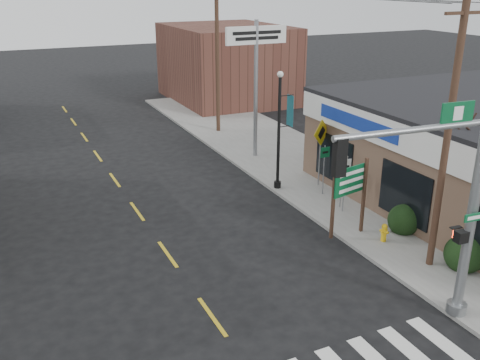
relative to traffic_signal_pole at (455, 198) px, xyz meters
name	(u,v)px	position (x,y,z in m)	size (l,w,h in m)	color
sidewalk_right	(312,171)	(3.52, 11.89, -3.67)	(6.00, 38.00, 0.13)	slate
center_line	(168,254)	(-5.48, 6.89, -3.73)	(0.12, 56.00, 0.01)	gold
bldg_distant_right	(227,63)	(6.52, 28.89, -0.94)	(8.00, 10.00, 5.60)	#553026
traffic_signal_pole	(455,198)	(0.00, 0.00, 0.00)	(4.78, 0.38, 6.06)	gray
guide_sign	(350,188)	(0.82, 5.29, -1.77)	(1.63, 0.14, 2.85)	#442D1F
fire_hydrant	(384,232)	(1.71, 4.33, -3.25)	(0.21, 0.21, 0.67)	gold
ped_crossing_sign	(321,141)	(2.66, 9.98, -1.55)	(1.18, 0.08, 3.04)	gray
lamp_post	(280,122)	(0.88, 10.49, -0.61)	(0.67, 0.53, 5.17)	black
dance_center_sign	(256,55)	(2.01, 15.07, 1.58)	(3.25, 0.20, 6.90)	gray
bare_tree	(479,124)	(4.40, 3.33, 0.63)	(2.69, 2.69, 5.38)	black
shrub_front	(464,254)	(2.81, 1.76, -3.13)	(1.26, 1.26, 0.95)	#1A3A13
shrub_back	(404,220)	(2.88, 4.65, -3.16)	(1.18, 1.18, 0.89)	black
utility_pole_near	(447,137)	(2.02, 2.39, 0.71)	(1.46, 0.22, 8.42)	#402F20
utility_pole_far	(217,53)	(2.18, 20.40, 1.04)	(1.58, 0.24, 9.06)	#3F241C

